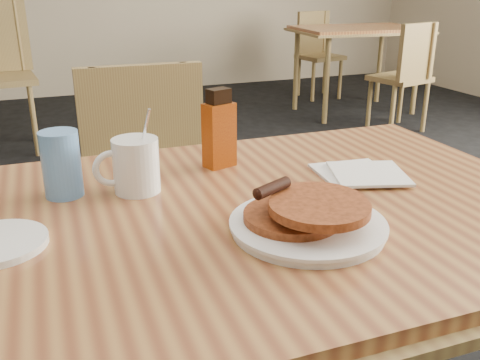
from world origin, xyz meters
name	(u,v)px	position (x,y,z in m)	size (l,w,h in m)	color
main_table	(246,226)	(0.06, 0.07, 0.71)	(1.31, 0.90, 0.75)	#A9703B
neighbor_table	(358,32)	(2.43, 3.31, 0.70)	(1.16, 0.83, 0.75)	#A9703B
chair_main_far	(152,182)	(0.04, 0.82, 0.53)	(0.41, 0.42, 0.90)	#998048
chair_neighbor_far	(317,47)	(2.45, 4.06, 0.50)	(0.43, 0.44, 0.84)	#998048
chair_neighbor_near	(408,68)	(2.42, 2.59, 0.50)	(0.46, 0.47, 0.84)	#998048
pancake_plate	(308,218)	(0.12, -0.06, 0.77)	(0.27, 0.27, 0.08)	white
coffee_mug	(135,165)	(-0.11, 0.23, 0.81)	(0.13, 0.09, 0.17)	white
syrup_bottle	(219,131)	(0.10, 0.31, 0.83)	(0.08, 0.06, 0.18)	maroon
napkin_stack	(361,173)	(0.36, 0.14, 0.76)	(0.20, 0.21, 0.01)	white
blue_tumbler	(61,164)	(-0.25, 0.26, 0.82)	(0.07, 0.07, 0.13)	#609AE3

